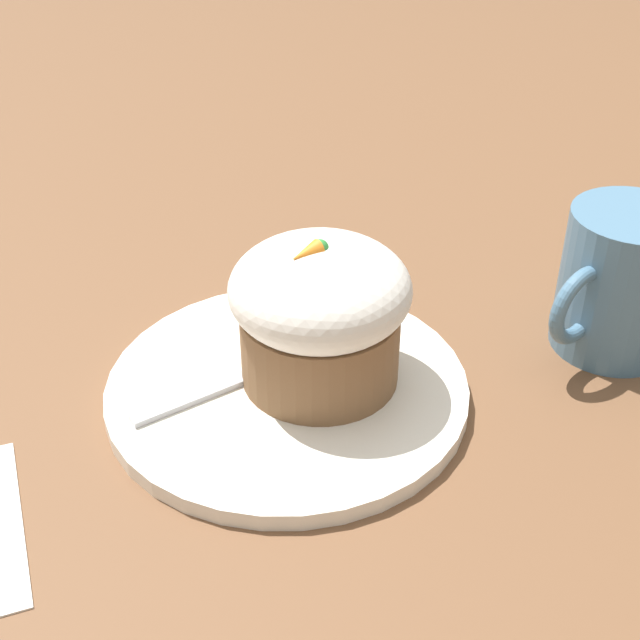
# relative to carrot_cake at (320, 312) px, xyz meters

# --- Properties ---
(ground_plane) EXTENTS (4.00, 4.00, 0.00)m
(ground_plane) POSITION_rel_carrot_cake_xyz_m (0.02, -0.01, -0.06)
(ground_plane) COLOR brown
(dessert_plate) EXTENTS (0.23, 0.23, 0.01)m
(dessert_plate) POSITION_rel_carrot_cake_xyz_m (0.02, -0.01, -0.05)
(dessert_plate) COLOR white
(dessert_plate) RESTS_ON ground_plane
(carrot_cake) EXTENTS (0.11, 0.11, 0.10)m
(carrot_cake) POSITION_rel_carrot_cake_xyz_m (0.00, 0.00, 0.00)
(carrot_cake) COLOR brown
(carrot_cake) RESTS_ON dessert_plate
(spoon) EXTENTS (0.12, 0.03, 0.01)m
(spoon) POSITION_rel_carrot_cake_xyz_m (0.03, -0.03, -0.05)
(spoon) COLOR #B7B7BC
(spoon) RESTS_ON dessert_plate
(coffee_cup) EXTENTS (0.11, 0.08, 0.10)m
(coffee_cup) POSITION_rel_carrot_cake_xyz_m (-0.18, 0.09, -0.01)
(coffee_cup) COLOR teal
(coffee_cup) RESTS_ON ground_plane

